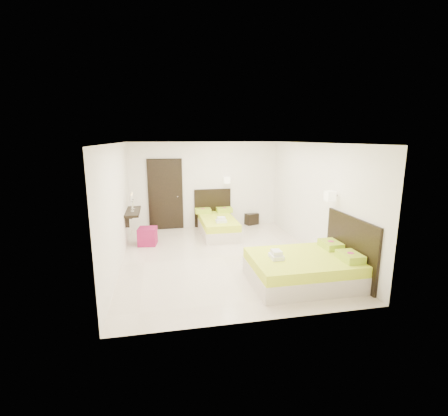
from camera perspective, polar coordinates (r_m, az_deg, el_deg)
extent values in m
plane|color=beige|center=(7.61, -0.30, -8.63)|extent=(5.50, 5.50, 0.00)
cube|color=beige|center=(9.29, -1.09, -3.77)|extent=(0.94, 1.88, 0.30)
cube|color=#BBD922|center=(9.23, -1.09, -2.31)|extent=(0.93, 1.86, 0.19)
cube|color=black|center=(10.06, -2.02, 0.03)|extent=(1.13, 0.05, 1.18)
cube|color=#AACA25|center=(9.82, -3.72, -0.48)|extent=(0.47, 0.32, 0.13)
cylinder|color=#CB2F6D|center=(9.80, -3.73, -0.10)|extent=(0.11, 0.11, 0.00)
cube|color=#AACA25|center=(9.92, 0.05, -0.32)|extent=(0.47, 0.32, 0.13)
cylinder|color=#CB2F6D|center=(9.91, 0.05, 0.06)|extent=(0.11, 0.11, 0.00)
cube|color=white|center=(8.70, -0.49, -2.30)|extent=(0.28, 0.21, 0.08)
cube|color=white|center=(8.68, -0.49, -1.82)|extent=(0.21, 0.16, 0.08)
cube|color=beige|center=(9.84, 0.50, 4.91)|extent=(0.17, 0.17, 0.19)
cylinder|color=#2D2116|center=(9.92, 0.40, 4.97)|extent=(0.03, 0.16, 0.03)
cube|color=beige|center=(6.50, 13.67, -11.23)|extent=(1.99, 1.49, 0.32)
cube|color=#BBD922|center=(6.40, 13.78, -9.10)|extent=(1.97, 1.48, 0.20)
cube|color=black|center=(6.79, 21.32, -6.55)|extent=(0.05, 1.69, 1.24)
cube|color=#AACA25|center=(6.41, 21.30, -7.97)|extent=(0.34, 0.50, 0.14)
cylinder|color=#CB2F6D|center=(6.39, 21.35, -7.37)|extent=(0.12, 0.12, 0.00)
cube|color=#AACA25|center=(6.97, 18.24, -6.13)|extent=(0.34, 0.50, 0.14)
cylinder|color=#CB2F6D|center=(6.95, 18.28, -5.57)|extent=(0.12, 0.12, 0.00)
cube|color=white|center=(6.15, 9.18, -8.41)|extent=(0.22, 0.30, 0.08)
cube|color=white|center=(6.12, 9.20, -7.71)|extent=(0.16, 0.22, 0.08)
cube|color=beige|center=(7.01, 18.14, 2.03)|extent=(0.18, 0.18, 0.20)
cylinder|color=#2D2116|center=(7.05, 18.71, 2.04)|extent=(0.16, 0.03, 0.03)
cube|color=black|center=(10.44, 4.71, -1.86)|extent=(0.50, 0.47, 0.36)
cube|color=maroon|center=(8.62, -13.29, -4.85)|extent=(0.51, 0.51, 0.45)
cube|color=black|center=(9.83, -10.24, 2.31)|extent=(1.02, 0.06, 2.14)
cube|color=black|center=(9.80, -10.24, 2.27)|extent=(0.88, 0.04, 2.06)
cylinder|color=silver|center=(9.79, -8.17, 2.03)|extent=(0.03, 0.10, 0.03)
cube|color=black|center=(8.82, -15.72, -0.62)|extent=(0.35, 1.20, 0.06)
cube|color=black|center=(8.42, -16.65, -2.31)|extent=(0.10, 0.04, 0.30)
cube|color=black|center=(9.30, -16.17, -0.94)|extent=(0.10, 0.04, 0.30)
cylinder|color=silver|center=(8.66, -15.80, -0.57)|extent=(0.10, 0.10, 0.02)
cylinder|color=silver|center=(8.64, -15.85, 0.20)|extent=(0.02, 0.02, 0.22)
cone|color=silver|center=(8.61, -15.90, 1.05)|extent=(0.07, 0.07, 0.04)
cylinder|color=white|center=(8.59, -15.93, 1.67)|extent=(0.02, 0.02, 0.15)
sphere|color=#FFB23F|center=(8.58, -15.97, 2.24)|extent=(0.02, 0.02, 0.02)
cylinder|color=silver|center=(8.95, -15.66, -0.16)|extent=(0.10, 0.10, 0.02)
cylinder|color=silver|center=(8.93, -15.71, 0.60)|extent=(0.02, 0.02, 0.22)
cone|color=silver|center=(8.91, -15.75, 1.41)|extent=(0.07, 0.07, 0.04)
cylinder|color=white|center=(8.89, -15.79, 2.02)|extent=(0.02, 0.02, 0.15)
sphere|color=#FFB23F|center=(8.87, -15.82, 2.57)|extent=(0.02, 0.02, 0.02)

